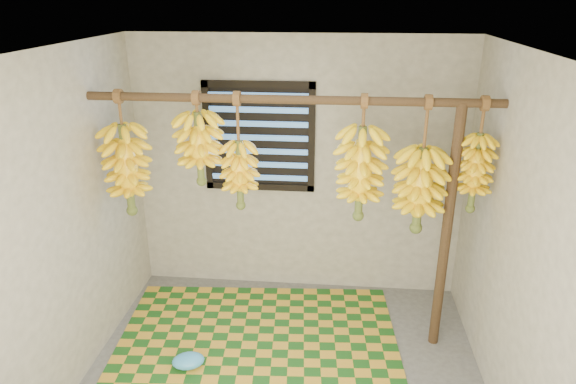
# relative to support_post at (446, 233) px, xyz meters

# --- Properties ---
(ceiling) EXTENTS (3.00, 3.00, 0.01)m
(ceiling) POSITION_rel_support_post_xyz_m (-1.20, -0.70, 1.40)
(ceiling) COLOR silver
(ceiling) RESTS_ON wall_back
(wall_back) EXTENTS (3.00, 0.01, 2.40)m
(wall_back) POSITION_rel_support_post_xyz_m (-1.20, 0.80, 0.20)
(wall_back) COLOR gray
(wall_back) RESTS_ON floor
(wall_left) EXTENTS (0.01, 3.00, 2.40)m
(wall_left) POSITION_rel_support_post_xyz_m (-2.71, -0.70, 0.20)
(wall_left) COLOR gray
(wall_left) RESTS_ON floor
(wall_right) EXTENTS (0.01, 3.00, 2.40)m
(wall_right) POSITION_rel_support_post_xyz_m (0.30, -0.70, 0.20)
(wall_right) COLOR gray
(wall_right) RESTS_ON floor
(window) EXTENTS (1.00, 0.04, 1.00)m
(window) POSITION_rel_support_post_xyz_m (-1.55, 0.78, 0.50)
(window) COLOR black
(window) RESTS_ON wall_back
(hanging_pole) EXTENTS (3.00, 0.06, 0.06)m
(hanging_pole) POSITION_rel_support_post_xyz_m (-1.20, 0.00, 1.00)
(hanging_pole) COLOR #462E1A
(hanging_pole) RESTS_ON wall_left
(support_post) EXTENTS (0.08, 0.08, 2.00)m
(support_post) POSITION_rel_support_post_xyz_m (0.00, 0.00, 0.00)
(support_post) COLOR #462E1A
(support_post) RESTS_ON floor
(woven_mat) EXTENTS (2.43, 2.00, 0.01)m
(woven_mat) POSITION_rel_support_post_xyz_m (-1.45, -0.26, -0.99)
(woven_mat) COLOR #184F17
(woven_mat) RESTS_ON floor
(plastic_bag) EXTENTS (0.29, 0.24, 0.10)m
(plastic_bag) POSITION_rel_support_post_xyz_m (-1.94, -0.51, -0.94)
(plastic_bag) COLOR #3C9CE2
(plastic_bag) RESTS_ON woven_mat
(banana_bunch_a) EXTENTS (0.34, 0.34, 0.99)m
(banana_bunch_a) POSITION_rel_support_post_xyz_m (-2.47, -0.00, 0.43)
(banana_bunch_a) COLOR brown
(banana_bunch_a) RESTS_ON hanging_pole
(banana_bunch_b) EXTENTS (0.34, 0.34, 0.71)m
(banana_bunch_b) POSITION_rel_support_post_xyz_m (-1.88, 0.00, 0.62)
(banana_bunch_b) COLOR brown
(banana_bunch_b) RESTS_ON hanging_pole
(banana_bunch_c) EXTENTS (0.29, 0.29, 0.90)m
(banana_bunch_c) POSITION_rel_support_post_xyz_m (-1.58, 0.00, 0.42)
(banana_bunch_c) COLOR brown
(banana_bunch_c) RESTS_ON hanging_pole
(banana_bunch_d) EXTENTS (0.36, 0.36, 0.95)m
(banana_bunch_d) POSITION_rel_support_post_xyz_m (-0.67, 0.00, 0.46)
(banana_bunch_d) COLOR brown
(banana_bunch_d) RESTS_ON hanging_pole
(banana_bunch_e) EXTENTS (0.36, 0.36, 1.03)m
(banana_bunch_e) POSITION_rel_support_post_xyz_m (-0.23, 0.00, 0.34)
(banana_bunch_e) COLOR brown
(banana_bunch_e) RESTS_ON hanging_pole
(banana_bunch_f) EXTENTS (0.26, 0.26, 0.86)m
(banana_bunch_f) POSITION_rel_support_post_xyz_m (0.15, 0.00, 0.49)
(banana_bunch_f) COLOR brown
(banana_bunch_f) RESTS_ON hanging_pole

